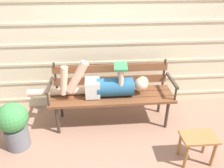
% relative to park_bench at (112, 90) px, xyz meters
% --- Properties ---
extents(ground_plane, '(12.00, 12.00, 0.00)m').
position_rel_park_bench_xyz_m(ground_plane, '(0.00, -0.20, -0.51)').
color(ground_plane, '#936B56').
extents(house_siding, '(5.24, 0.08, 2.15)m').
position_rel_park_bench_xyz_m(house_siding, '(0.00, 0.47, 0.56)').
color(house_siding, beige).
rests_on(house_siding, ground).
extents(park_bench, '(1.76, 0.51, 0.90)m').
position_rel_park_bench_xyz_m(park_bench, '(0.00, 0.00, 0.00)').
color(park_bench, brown).
rests_on(park_bench, ground).
extents(reclining_person, '(1.69, 0.26, 0.57)m').
position_rel_park_bench_xyz_m(reclining_person, '(-0.10, -0.07, 0.12)').
color(reclining_person, '#23567A').
extents(footstool, '(0.40, 0.26, 0.37)m').
position_rel_park_bench_xyz_m(footstool, '(0.94, -0.90, -0.22)').
color(footstool, '#9E6638').
rests_on(footstool, ground).
extents(potted_plant, '(0.37, 0.37, 0.65)m').
position_rel_park_bench_xyz_m(potted_plant, '(-1.26, -0.48, -0.15)').
color(potted_plant, slate).
rests_on(potted_plant, ground).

